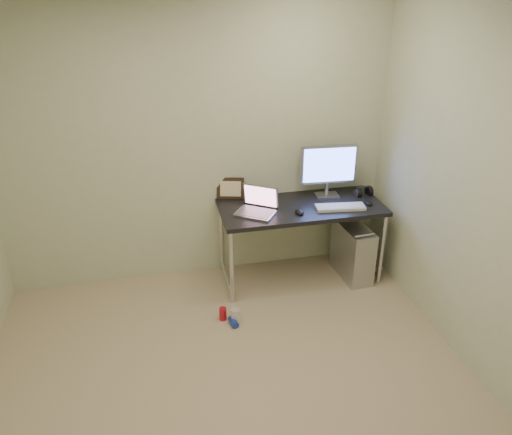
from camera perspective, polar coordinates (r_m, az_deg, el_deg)
The scene contains 19 objects.
floor at distance 3.64m, azimuth -2.33°, elevation -20.31°, with size 3.50×3.50×0.00m, color tan.
ceiling at distance 2.51m, azimuth -3.44°, elevation 22.98°, with size 3.50×3.50×0.00m, color silver.
wall_back at distance 4.47m, azimuth -6.82°, elevation 7.86°, with size 3.50×0.02×2.50m, color beige.
wall_right at distance 3.57m, azimuth 26.06°, elevation 0.47°, with size 0.02×3.50×2.50m, color beige.
desk at distance 4.56m, azimuth 5.16°, elevation 0.42°, with size 1.48×0.65×0.75m.
tower_computer at distance 4.83m, azimuth 10.96°, elevation -3.80°, with size 0.26×0.52×0.56m.
cable_a at distance 5.05m, azimuth 8.96°, elevation -0.50°, with size 0.01×0.01×0.70m, color black.
cable_b at distance 5.07m, azimuth 9.97°, elevation -0.70°, with size 0.01×0.01×0.72m, color black.
can_red at distance 4.29m, azimuth -3.80°, elevation -10.93°, with size 0.06×0.06×0.11m, color red.
can_white at distance 4.24m, azimuth -2.38°, elevation -11.20°, with size 0.07×0.07×0.13m, color silver.
can_blue at distance 4.24m, azimuth -2.59°, elevation -11.85°, with size 0.06×0.06×0.11m, color #1D34A5.
laptop at distance 4.36m, azimuth 0.15°, elevation 1.27°, with size 0.42×0.41×0.23m.
monitor at distance 4.65m, azimuth 8.30°, elevation 5.75°, with size 0.53×0.17×0.50m.
keyboard at distance 4.50m, azimuth 9.61°, elevation 1.17°, with size 0.44×0.14×0.03m, color silver.
mouse_right at distance 4.64m, azimuth 12.79°, elevation 1.69°, with size 0.06×0.10×0.03m, color black.
mouse_left at distance 4.37m, azimuth 4.98°, elevation 0.73°, with size 0.07×0.12×0.04m, color black.
headphones at distance 4.82m, azimuth 12.18°, elevation 2.86°, with size 0.17×0.10×0.11m.
picture_frame at distance 4.62m, azimuth -2.96°, elevation 3.35°, with size 0.25×0.03×0.20m, color black.
webcam at distance 4.61m, azimuth -1.13°, elevation 3.18°, with size 0.04×0.03×0.12m.
Camera 1 is at (-0.42, -2.47, 2.64)m, focal length 35.00 mm.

